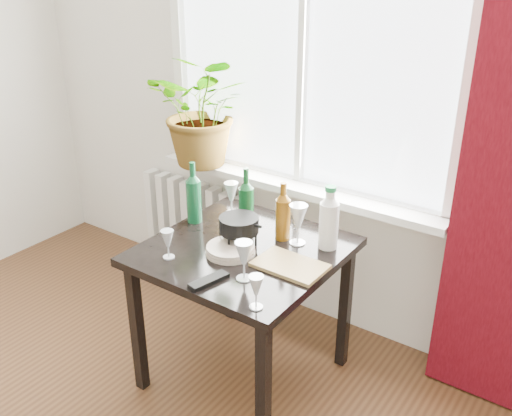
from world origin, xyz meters
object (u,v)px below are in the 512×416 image
Objects in this scene: wine_bottle_left at (193,192)px; wineglass_back_left at (231,198)px; tv_remote at (209,280)px; plate_stack at (230,250)px; potted_plant at (205,110)px; wineglass_far_right at (256,292)px; wineglass_front_left at (168,244)px; fondue_pot at (239,231)px; radiator at (196,222)px; wine_bottle_right at (246,198)px; wineglass_back_center at (298,224)px; cleaning_bottle at (329,217)px; wineglass_front_right at (244,260)px; bottle_amber at (283,210)px; cutting_board at (290,265)px; table at (244,265)px.

wineglass_back_left is (0.10, 0.18, -0.07)m from wine_bottle_left.
tv_remote is (0.43, -0.41, -0.15)m from wine_bottle_left.
potted_plant is at bearing 136.31° from plate_stack.
wineglass_far_right reaches higher than wineglass_front_left.
fondue_pot is at bearing 100.06° from plate_stack.
radiator is 2.53× the size of wine_bottle_right.
wineglass_back_center is at bearing -10.68° from wineglass_back_left.
tv_remote is at bearing -71.12° from wine_bottle_right.
cleaning_bottle is 1.37× the size of plate_stack.
wineglass_far_right is at bearing -88.97° from cleaning_bottle.
wineglass_far_right reaches higher than plate_stack.
wineglass_front_right is (-0.15, -0.45, -0.07)m from cleaning_bottle.
radiator is 0.82m from wineglass_back_left.
wine_bottle_right is 1.39× the size of plate_stack.
wine_bottle_left is (0.30, -0.46, -0.27)m from potted_plant.
wineglass_back_center is 0.96× the size of fondue_pot.
wineglass_far_right is 0.45m from plate_stack.
wineglass_front_right is 0.40m from wineglass_back_center.
wine_bottle_left is 0.22m from wineglass_back_left.
bottle_amber is at bearing -167.64° from cleaning_bottle.
wineglass_back_left is at bearing 131.96° from wineglass_front_right.
radiator is 1.16m from plate_stack.
wineglass_back_left is at bearing 123.33° from fondue_pot.
cleaning_bottle is 0.73m from wineglass_front_left.
bottle_amber is at bearing -12.86° from wineglass_back_left.
cutting_board is at bearing 9.98° from plate_stack.
potted_plant reaches higher than wine_bottle_right.
wine_bottle_right is 2.29× the size of wineglass_front_left.
table is 0.32m from wineglass_back_center.
wine_bottle_left reaches higher than wineglass_front_left.
potted_plant is at bearing -24.91° from radiator.
radiator is 4.46× the size of tv_remote.
radiator is 4.49× the size of wineglass_front_right.
wineglass_back_center reaches higher than table.
table is 2.73× the size of cleaning_bottle.
wineglass_front_right is 0.17m from tv_remote.
wineglass_front_right is 0.65m from wineglass_back_left.
tv_remote is (0.09, -0.34, -0.06)m from fondue_pot.
wine_bottle_right is at bearing 152.19° from cutting_board.
radiator is 1.18m from wineglass_front_left.
plate_stack is 0.74× the size of cutting_board.
table is at bearing -135.35° from wineglass_back_center.
cleaning_bottle reaches higher than wineglass_back_left.
wineglass_back_center is (0.85, -0.36, -0.33)m from potted_plant.
wineglass_front_left is (0.63, -0.90, 0.43)m from radiator.
wineglass_back_center reaches higher than wineglass_far_right.
wine_bottle_left is at bearing 157.69° from fondue_pot.
potted_plant is 2.85× the size of plate_stack.
fondue_pot is at bearing 133.92° from wineglass_far_right.
wine_bottle_right is at bearing 76.28° from wineglass_front_left.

